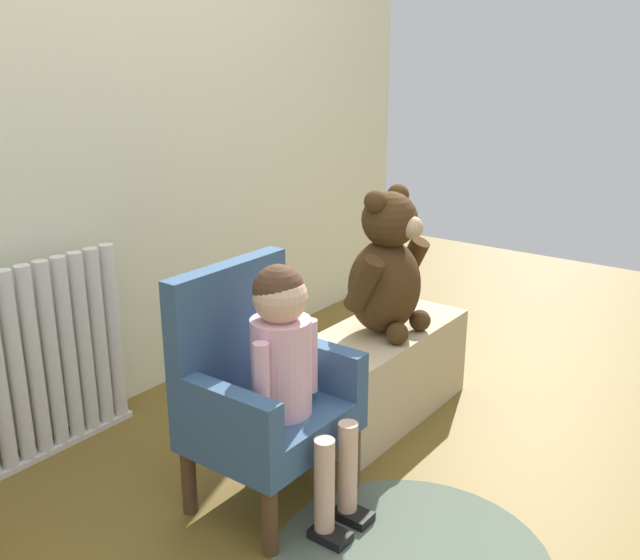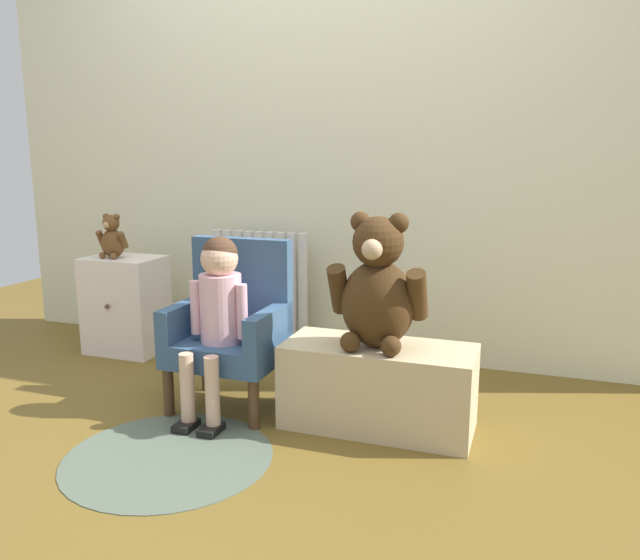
{
  "view_description": "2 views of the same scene",
  "coord_description": "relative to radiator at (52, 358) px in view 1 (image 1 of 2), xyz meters",
  "views": [
    {
      "loc": [
        -1.5,
        -0.79,
        1.28
      ],
      "look_at": [
        0.19,
        0.47,
        0.6
      ],
      "focal_mm": 40.0,
      "sensor_mm": 36.0,
      "label": 1
    },
    {
      "loc": [
        1.08,
        -1.8,
        1.06
      ],
      "look_at": [
        0.28,
        0.47,
        0.57
      ],
      "focal_mm": 35.0,
      "sensor_mm": 36.0,
      "label": 2
    }
  ],
  "objects": [
    {
      "name": "ground_plane",
      "position": [
        0.32,
        -1.19,
        -0.33
      ],
      "size": [
        6.0,
        6.0,
        0.0
      ],
      "primitive_type": "plane",
      "color": "brown"
    },
    {
      "name": "back_wall",
      "position": [
        0.32,
        0.13,
        0.87
      ],
      "size": [
        3.8,
        0.05,
        2.4
      ],
      "primitive_type": "cube",
      "color": "beige",
      "rests_on": "ground_plane"
    },
    {
      "name": "radiator",
      "position": [
        0.0,
        0.0,
        0.0
      ],
      "size": [
        0.56,
        0.05,
        0.66
      ],
      "color": "silver",
      "rests_on": "ground_plane"
    },
    {
      "name": "child_armchair",
      "position": [
        0.2,
        -0.72,
        0.02
      ],
      "size": [
        0.45,
        0.37,
        0.71
      ],
      "color": "#335174",
      "rests_on": "ground_plane"
    },
    {
      "name": "child_figure",
      "position": [
        0.2,
        -0.83,
        0.16
      ],
      "size": [
        0.25,
        0.35,
        0.74
      ],
      "color": "beige",
      "rests_on": "ground_plane"
    },
    {
      "name": "low_bench",
      "position": [
        0.84,
        -0.74,
        -0.16
      ],
      "size": [
        0.74,
        0.32,
        0.33
      ],
      "primitive_type": "cube",
      "color": "tan",
      "rests_on": "ground_plane"
    },
    {
      "name": "large_teddy_bear",
      "position": [
        0.84,
        -0.75,
        0.23
      ],
      "size": [
        0.38,
        0.26,
        0.52
      ],
      "color": "#3F2913",
      "rests_on": "low_bench"
    },
    {
      "name": "floor_rug",
      "position": [
        0.21,
        -1.24,
        -0.32
      ],
      "size": [
        0.74,
        0.74,
        0.01
      ],
      "primitive_type": "cylinder",
      "color": "#505D4D",
      "rests_on": "ground_plane"
    }
  ]
}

